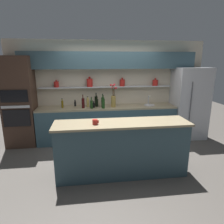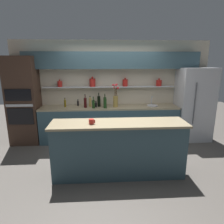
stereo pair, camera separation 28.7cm
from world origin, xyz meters
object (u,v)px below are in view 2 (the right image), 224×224
(bottle_oil_1, at_px, (65,103))
(bottle_sauce_8, at_px, (96,105))
(bottle_wine_2, at_px, (105,103))
(bottle_wine_4, at_px, (99,100))
(bottle_wine_6, at_px, (99,102))
(bottle_wine_7, at_px, (85,102))
(refrigerator, at_px, (194,104))
(oven_tower, at_px, (24,101))
(bottle_wine_3, at_px, (105,102))
(bottle_sauce_5, at_px, (78,103))
(flower_vase, at_px, (116,99))
(sink_fixture, at_px, (152,105))
(bottle_wine_9, at_px, (93,104))
(bottle_spirit_0, at_px, (90,102))
(coffee_mug, at_px, (91,122))

(bottle_oil_1, distance_m, bottle_sauce_8, 0.80)
(bottle_wine_2, relative_size, bottle_wine_4, 0.99)
(bottle_wine_4, xyz_separation_m, bottle_sauce_8, (-0.07, -0.25, -0.06))
(bottle_wine_6, xyz_separation_m, bottle_wine_7, (-0.35, -0.11, 0.03))
(refrigerator, bearing_deg, oven_tower, 179.52)
(bottle_wine_3, height_order, bottle_sauce_5, bottle_wine_3)
(flower_vase, relative_size, bottle_sauce_5, 3.58)
(sink_fixture, height_order, bottle_wine_7, bottle_wine_7)
(bottle_wine_9, bearing_deg, sink_fixture, 6.21)
(sink_fixture, relative_size, bottle_spirit_0, 1.03)
(bottle_sauce_8, xyz_separation_m, bottle_wine_9, (-0.06, -0.10, 0.04))
(flower_vase, bearing_deg, bottle_wine_4, 150.89)
(coffee_mug, bearing_deg, bottle_wine_3, 80.78)
(bottle_wine_2, height_order, bottle_wine_4, bottle_wine_4)
(bottle_spirit_0, xyz_separation_m, bottle_wine_3, (0.38, -0.09, 0.02))
(bottle_spirit_0, distance_m, bottle_wine_4, 0.26)
(oven_tower, height_order, bottle_sauce_8, oven_tower)
(bottle_sauce_5, bearing_deg, bottle_wine_3, -15.21)
(bottle_spirit_0, relative_size, bottle_wine_9, 0.92)
(bottle_wine_6, bearing_deg, bottle_wine_3, -22.56)
(oven_tower, relative_size, bottle_wine_9, 7.43)
(bottle_wine_2, xyz_separation_m, bottle_sauce_5, (-0.71, 0.33, -0.06))
(bottle_wine_2, bearing_deg, bottle_sauce_8, 154.50)
(refrigerator, distance_m, flower_vase, 2.10)
(bottle_spirit_0, height_order, bottle_oil_1, bottle_spirit_0)
(bottle_spirit_0, xyz_separation_m, bottle_oil_1, (-0.64, -0.04, -0.02))
(sink_fixture, distance_m, bottle_wine_7, 1.76)
(flower_vase, height_order, bottle_spirit_0, flower_vase)
(oven_tower, distance_m, bottle_spirit_0, 1.66)
(bottle_wine_2, bearing_deg, bottle_wine_6, 126.48)
(bottle_spirit_0, distance_m, bottle_wine_6, 0.23)
(flower_vase, distance_m, bottle_spirit_0, 0.67)
(oven_tower, height_order, bottle_wine_3, oven_tower)
(bottle_spirit_0, xyz_separation_m, bottle_wine_6, (0.23, -0.03, -0.01))
(bottle_wine_9, bearing_deg, bottle_sauce_5, 142.56)
(bottle_spirit_0, bearing_deg, bottle_sauce_5, 163.09)
(oven_tower, bearing_deg, bottle_sauce_8, -1.93)
(bottle_wine_2, xyz_separation_m, bottle_wine_7, (-0.50, 0.09, 0.01))
(bottle_wine_2, bearing_deg, bottle_wine_3, 90.16)
(oven_tower, xyz_separation_m, bottle_wine_4, (1.89, 0.19, -0.05))
(bottle_spirit_0, distance_m, bottle_wine_9, 0.24)
(sink_fixture, xyz_separation_m, bottle_sauce_5, (-1.97, 0.15, 0.04))
(flower_vase, relative_size, bottle_wine_3, 1.74)
(flower_vase, height_order, bottle_wine_4, flower_vase)
(sink_fixture, bearing_deg, bottle_wine_6, 179.17)
(refrigerator, relative_size, bottle_wine_6, 6.56)
(bottle_wine_6, distance_m, coffee_mug, 1.80)
(sink_fixture, distance_m, bottle_sauce_8, 1.49)
(bottle_wine_4, xyz_separation_m, bottle_wine_9, (-0.14, -0.35, -0.02))
(flower_vase, height_order, bottle_wine_7, flower_vase)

